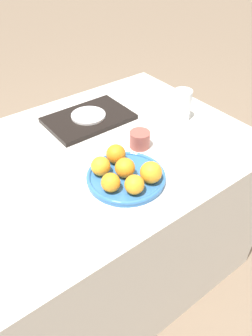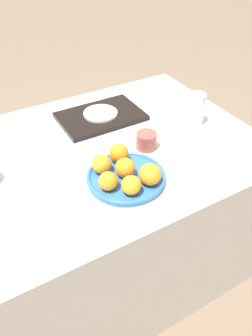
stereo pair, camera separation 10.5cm
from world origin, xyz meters
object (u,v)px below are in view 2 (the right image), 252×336
at_px(water_glass, 195,109).
at_px(cup_2, 146,141).
at_px(orange_2, 119,153).
at_px(serving_tray, 101,116).
at_px(orange_0, 150,174).
at_px(orange_1, 108,181).
at_px(side_plate, 101,113).
at_px(fruit_platter, 126,177).
at_px(orange_5, 131,185).
at_px(orange_3, 125,168).
at_px(orange_4, 102,164).

xyz_separation_m(water_glass, cup_2, (-0.27, -0.05, -0.03)).
xyz_separation_m(orange_2, cup_2, (0.14, 0.04, -0.02)).
bearing_deg(serving_tray, orange_0, -96.79).
distance_m(orange_0, water_glass, 0.44).
bearing_deg(orange_1, cup_2, 31.60).
distance_m(orange_2, serving_tray, 0.33).
distance_m(orange_2, side_plate, 0.32).
xyz_separation_m(fruit_platter, orange_1, (-0.08, -0.02, 0.03)).
distance_m(orange_5, serving_tray, 0.49).
xyz_separation_m(fruit_platter, orange_2, (0.02, 0.08, 0.04)).
bearing_deg(side_plate, serving_tray, -90.00).
bearing_deg(orange_2, orange_5, -105.83).
xyz_separation_m(orange_3, orange_4, (-0.06, 0.06, -0.00)).
bearing_deg(orange_0, serving_tray, 83.21).
bearing_deg(side_plate, fruit_platter, -104.71).
bearing_deg(fruit_platter, orange_3, 109.21).
distance_m(orange_0, cup_2, 0.22).
height_order(orange_1, orange_4, orange_4).
relative_size(fruit_platter, orange_4, 4.07).
relative_size(orange_4, orange_5, 1.04).
bearing_deg(orange_1, orange_2, 47.45).
xyz_separation_m(orange_2, water_glass, (0.40, 0.09, 0.01)).
bearing_deg(orange_3, water_glass, 21.64).
bearing_deg(orange_4, serving_tray, 64.18).
bearing_deg(cup_2, orange_4, -164.28).
bearing_deg(orange_0, orange_5, -172.87).
height_order(orange_1, orange_5, orange_5).
bearing_deg(orange_4, orange_1, -102.98).
xyz_separation_m(fruit_platter, side_plate, (0.10, 0.39, 0.01)).
xyz_separation_m(orange_1, serving_tray, (0.18, 0.42, -0.04)).
xyz_separation_m(orange_1, orange_2, (0.10, 0.10, 0.00)).
relative_size(orange_1, serving_tray, 0.18).
height_order(serving_tray, side_plate, side_plate).
distance_m(orange_0, orange_4, 0.17).
height_order(orange_1, side_plate, orange_1).
xyz_separation_m(orange_5, side_plate, (0.13, 0.47, -0.02)).
height_order(orange_1, serving_tray, orange_1).
relative_size(orange_0, side_plate, 0.50).
bearing_deg(orange_3, orange_5, -107.02).
distance_m(fruit_platter, orange_5, 0.09).
bearing_deg(orange_3, cup_2, 36.45).
bearing_deg(orange_1, water_glass, 21.36).
height_order(serving_tray, cup_2, cup_2).
bearing_deg(side_plate, orange_0, -96.79).
bearing_deg(water_glass, cup_2, -169.03).
bearing_deg(fruit_platter, orange_1, -163.11).
relative_size(water_glass, serving_tray, 0.37).
bearing_deg(orange_3, serving_tray, 74.97).
xyz_separation_m(orange_4, cup_2, (0.21, 0.06, -0.02)).
distance_m(orange_1, orange_3, 0.08).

